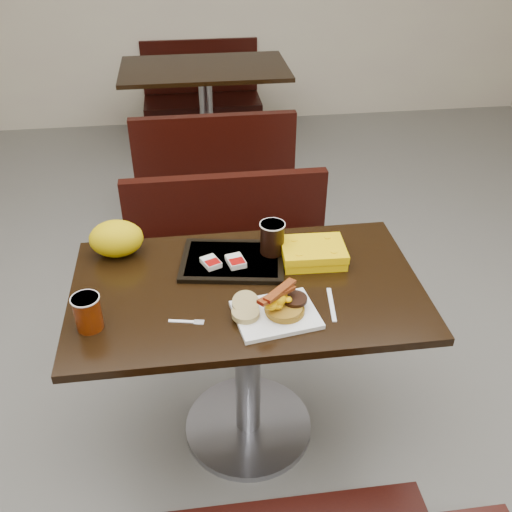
{
  "coord_description": "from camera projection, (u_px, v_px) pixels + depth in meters",
  "views": [
    {
      "loc": [
        -0.17,
        -1.55,
        1.95
      ],
      "look_at": [
        0.04,
        0.07,
        0.82
      ],
      "focal_mm": 40.04,
      "sensor_mm": 36.0,
      "label": 1
    }
  ],
  "objects": [
    {
      "name": "bench_far_s",
      "position": [
        213.0,
        158.0,
        3.74
      ],
      "size": [
        1.0,
        0.46,
        0.72
      ],
      "primitive_type": null,
      "color": "black",
      "rests_on": "floor"
    },
    {
      "name": "platter",
      "position": [
        276.0,
        315.0,
        1.82
      ],
      "size": [
        0.29,
        0.24,
        0.02
      ],
      "primitive_type": "cube",
      "rotation": [
        0.0,
        0.0,
        0.16
      ],
      "color": "white",
      "rests_on": "table_near"
    },
    {
      "name": "bench_near_n",
      "position": [
        230.0,
        262.0,
        2.76
      ],
      "size": [
        1.0,
        0.46,
        0.72
      ],
      "primitive_type": null,
      "color": "black",
      "rests_on": "floor"
    },
    {
      "name": "clamshell",
      "position": [
        313.0,
        253.0,
        2.07
      ],
      "size": [
        0.24,
        0.18,
        0.06
      ],
      "primitive_type": "cube",
      "rotation": [
        0.0,
        0.0,
        -0.04
      ],
      "color": "#F3BF04",
      "rests_on": "table_near"
    },
    {
      "name": "condiment_ketchup",
      "position": [
        196.0,
        272.0,
        2.02
      ],
      "size": [
        0.05,
        0.05,
        0.01
      ],
      "primitive_type": "cube",
      "rotation": [
        0.0,
        0.0,
        -0.56
      ],
      "color": "#8C0504",
      "rests_on": "table_near"
    },
    {
      "name": "bench_far_n",
      "position": [
        202.0,
        89.0,
        4.88
      ],
      "size": [
        1.0,
        0.46,
        0.72
      ],
      "primitive_type": null,
      "color": "black",
      "rests_on": "floor"
    },
    {
      "name": "knife",
      "position": [
        332.0,
        304.0,
        1.87
      ],
      "size": [
        0.04,
        0.17,
        0.0
      ],
      "primitive_type": "cube",
      "rotation": [
        0.0,
        0.0,
        -1.7
      ],
      "color": "white",
      "rests_on": "table_near"
    },
    {
      "name": "table_near",
      "position": [
        248.0,
        364.0,
        2.17
      ],
      "size": [
        1.2,
        0.7,
        0.75
      ],
      "primitive_type": null,
      "color": "black",
      "rests_on": "floor"
    },
    {
      "name": "hashbrown_sleeve_right",
      "position": [
        236.0,
        261.0,
        2.03
      ],
      "size": [
        0.07,
        0.09,
        0.02
      ],
      "primitive_type": "cube",
      "rotation": [
        0.0,
        0.0,
        0.22
      ],
      "color": "silver",
      "rests_on": "tray"
    },
    {
      "name": "fork",
      "position": [
        181.0,
        321.0,
        1.81
      ],
      "size": [
        0.12,
        0.04,
        0.0
      ],
      "primitive_type": null,
      "rotation": [
        0.0,
        0.0,
        -0.2
      ],
      "color": "white",
      "rests_on": "table_near"
    },
    {
      "name": "hashbrown_sleeve_left",
      "position": [
        211.0,
        262.0,
        2.03
      ],
      "size": [
        0.08,
        0.09,
        0.02
      ],
      "primitive_type": "cube",
      "rotation": [
        0.0,
        0.0,
        0.41
      ],
      "color": "silver",
      "rests_on": "tray"
    },
    {
      "name": "table_far",
      "position": [
        207.0,
        117.0,
        4.3
      ],
      "size": [
        1.2,
        0.7,
        0.75
      ],
      "primitive_type": null,
      "color": "black",
      "rests_on": "floor"
    },
    {
      "name": "floor",
      "position": [
        248.0,
        428.0,
        2.39
      ],
      "size": [
        6.0,
        7.0,
        0.01
      ],
      "primitive_type": "cube",
      "color": "gray",
      "rests_on": "ground"
    },
    {
      "name": "scrambled_eggs",
      "position": [
        278.0,
        300.0,
        1.79
      ],
      "size": [
        0.1,
        0.09,
        0.05
      ],
      "primitive_type": "ellipsoid",
      "rotation": [
        0.0,
        0.0,
        0.15
      ],
      "color": "#E2D604",
      "rests_on": "pancake_stack"
    },
    {
      "name": "bacon_strips",
      "position": [
        277.0,
        294.0,
        1.77
      ],
      "size": [
        0.16,
        0.15,
        0.01
      ],
      "primitive_type": null,
      "rotation": [
        0.0,
        0.0,
        0.69
      ],
      "color": "#4E0B05",
      "rests_on": "scrambled_eggs"
    },
    {
      "name": "coffee_cup_near",
      "position": [
        88.0,
        313.0,
        1.75
      ],
      "size": [
        0.1,
        0.1,
        0.12
      ],
      "primitive_type": "cylinder",
      "rotation": [
        0.0,
        0.0,
        0.17
      ],
      "color": "#8A2A05",
      "rests_on": "table_near"
    },
    {
      "name": "muffin_top",
      "position": [
        246.0,
        303.0,
        1.83
      ],
      "size": [
        0.09,
        0.09,
        0.05
      ],
      "primitive_type": "cylinder",
      "rotation": [
        0.38,
        0.0,
        0.0
      ],
      "color": "tan",
      "rests_on": "platter"
    },
    {
      "name": "coffee_cup_far",
      "position": [
        272.0,
        238.0,
        2.07
      ],
      "size": [
        0.11,
        0.11,
        0.12
      ],
      "primitive_type": "cylinder",
      "rotation": [
        0.0,
        0.0,
        -0.26
      ],
      "color": "black",
      "rests_on": "tray"
    },
    {
      "name": "sausage_patty",
      "position": [
        295.0,
        299.0,
        1.83
      ],
      "size": [
        0.1,
        0.1,
        0.01
      ],
      "primitive_type": "cylinder",
      "rotation": [
        0.0,
        0.0,
        -0.27
      ],
      "color": "black",
      "rests_on": "pancake_stack"
    },
    {
      "name": "pancake_stack",
      "position": [
        285.0,
        308.0,
        1.82
      ],
      "size": [
        0.16,
        0.16,
        0.03
      ],
      "primitive_type": "cylinder",
      "rotation": [
        0.0,
        0.0,
        0.32
      ],
      "color": "#9B6E19",
      "rests_on": "platter"
    },
    {
      "name": "muffin_bottom",
      "position": [
        246.0,
        313.0,
        1.8
      ],
      "size": [
        0.11,
        0.11,
        0.02
      ],
      "primitive_type": "cylinder",
      "rotation": [
        0.0,
        0.0,
        -0.3
      ],
      "color": "tan",
      "rests_on": "platter"
    },
    {
      "name": "tray",
      "position": [
        233.0,
        261.0,
        2.07
      ],
      "size": [
        0.41,
        0.32,
        0.02
      ],
      "primitive_type": "cube",
      "rotation": [
        0.0,
        0.0,
        -0.16
      ],
      "color": "black",
      "rests_on": "table_near"
    },
    {
      "name": "paper_bag",
      "position": [
        116.0,
        239.0,
        2.08
      ],
      "size": [
        0.2,
        0.15,
        0.14
      ],
      "primitive_type": "ellipsoid",
      "rotation": [
        0.0,
        0.0,
        -0.03
      ],
      "color": "#D2AD07",
      "rests_on": "table_near"
    }
  ]
}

